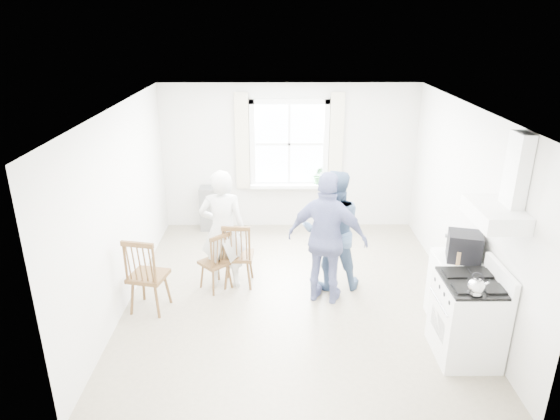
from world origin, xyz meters
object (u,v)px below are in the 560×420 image
Objects in this scene: person_mid at (332,230)px; windsor_chair_b at (143,269)px; person_left at (223,230)px; low_cabinet at (453,289)px; gas_stove at (468,318)px; stereo_stack at (464,247)px; windsor_chair_a at (237,249)px; windsor_chair_c at (219,256)px; person_right at (327,239)px.

windsor_chair_b is at bearing 14.60° from person_mid.
person_left reaches higher than person_mid.
windsor_chair_b is at bearing 177.25° from low_cabinet.
gas_stove is 0.65× the size of person_mid.
windsor_chair_b is (-3.94, 0.26, -0.42)m from stereo_stack.
windsor_chair_b is (-1.14, -0.66, 0.05)m from windsor_chair_a.
person_mid is (-1.43, 0.91, 0.41)m from low_cabinet.
windsor_chair_c is 1.62m from person_mid.
gas_stove is at bearing -95.68° from low_cabinet.
person_mid is (1.58, 0.14, 0.32)m from windsor_chair_c.
windsor_chair_a reaches higher than windsor_chair_c.
stereo_stack is at bearing -15.51° from windsor_chair_c.
low_cabinet is at bearing 161.25° from person_left.
low_cabinet is at bearing -14.38° from windsor_chair_c.
windsor_chair_c is 0.51× the size of person_mid.
person_left is 1.48m from person_right.
windsor_chair_a is at bearing 159.73° from person_left.
low_cabinet reaches higher than windsor_chair_c.
stereo_stack is at bearing 80.48° from gas_stove.
person_right is (1.22, -0.34, 0.31)m from windsor_chair_a.
stereo_stack is 0.25× the size of person_right.
low_cabinet is at bearing -179.88° from person_right.
person_left reaches higher than stereo_stack.
person_mid is (2.47, 0.72, 0.21)m from windsor_chair_b.
person_right is (-1.58, 0.59, -0.16)m from stereo_stack.
stereo_stack is 0.52× the size of windsor_chair_c.
person_right is at bearing 72.86° from person_mid.
windsor_chair_a is 1.30m from person_right.
low_cabinet is at bearing -17.15° from windsor_chair_a.
person_left is 1.01× the size of person_mid.
stereo_stack is at bearing 160.17° from person_left.
person_right reaches higher than windsor_chair_a.
person_left is 0.95× the size of person_right.
windsor_chair_c is at bearing 33.16° from windsor_chair_b.
windsor_chair_a is at bearing 3.17° from person_right.
person_right reaches higher than windsor_chair_c.
windsor_chair_b is 1.07m from windsor_chair_c.
gas_stove is 0.70m from low_cabinet.
person_mid reaches higher than low_cabinet.
person_mid is (1.53, -0.01, -0.00)m from person_left.
person_left reaches higher than gas_stove.
windsor_chair_a is at bearing 0.79° from person_mid.
windsor_chair_c is (-3.01, 0.77, 0.09)m from low_cabinet.
person_right is at bearing -9.91° from windsor_chair_c.
gas_stove reaches higher than low_cabinet.
gas_stove is at bearing -99.52° from stereo_stack.
windsor_chair_a is 1.36m from person_mid.
windsor_chair_a is at bearing 161.69° from stereo_stack.
gas_stove reaches higher than windsor_chair_a.
person_left is at bearing 2.70° from person_right.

